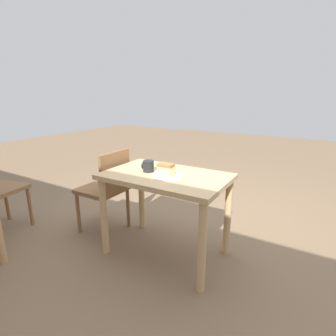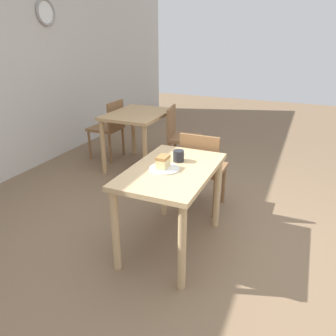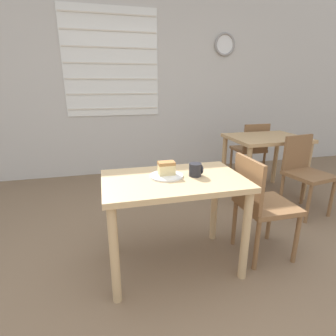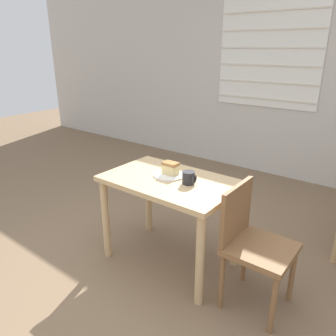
# 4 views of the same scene
# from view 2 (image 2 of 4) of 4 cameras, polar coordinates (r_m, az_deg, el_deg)

# --- Properties ---
(ground_plane) EXTENTS (14.00, 14.00, 0.00)m
(ground_plane) POSITION_cam_2_polar(r_m,az_deg,el_deg) (2.89, 11.34, -15.08)
(ground_plane) COLOR #7A6047
(dining_table_near) EXTENTS (1.02, 0.64, 0.73)m
(dining_table_near) POSITION_cam_2_polar(r_m,az_deg,el_deg) (2.68, 0.66, -2.44)
(dining_table_near) COLOR tan
(dining_table_near) RESTS_ON ground_plane
(dining_table_far) EXTENTS (0.91, 0.71, 0.76)m
(dining_table_far) POSITION_cam_2_polar(r_m,az_deg,el_deg) (4.42, -5.25, 7.95)
(dining_table_far) COLOR tan
(dining_table_far) RESTS_ON ground_plane
(chair_near_window) EXTENTS (0.41, 0.41, 0.85)m
(chair_near_window) POSITION_cam_2_polar(r_m,az_deg,el_deg) (3.33, 5.99, 0.13)
(chair_near_window) COLOR brown
(chair_near_window) RESTS_ON ground_plane
(chair_far_corner) EXTENTS (0.48, 0.48, 0.85)m
(chair_far_corner) POSITION_cam_2_polar(r_m,az_deg,el_deg) (4.35, 2.20, 5.70)
(chair_far_corner) COLOR brown
(chair_far_corner) RESTS_ON ground_plane
(chair_far_opposite) EXTENTS (0.42, 0.42, 0.85)m
(chair_far_opposite) POSITION_cam_2_polar(r_m,az_deg,el_deg) (4.86, -10.23, 7.16)
(chair_far_opposite) COLOR brown
(chair_far_opposite) RESTS_ON ground_plane
(plate) EXTENTS (0.25, 0.25, 0.01)m
(plate) POSITION_cam_2_polar(r_m,az_deg,el_deg) (2.61, -0.62, -0.10)
(plate) COLOR white
(plate) RESTS_ON dining_table_near
(cake_slice) EXTENTS (0.12, 0.08, 0.10)m
(cake_slice) POSITION_cam_2_polar(r_m,az_deg,el_deg) (2.59, -0.86, 1.10)
(cake_slice) COLOR #E5CC89
(cake_slice) RESTS_ON plate
(coffee_mug) EXTENTS (0.10, 0.09, 0.09)m
(coffee_mug) POSITION_cam_2_polar(r_m,az_deg,el_deg) (2.76, 1.88, 2.15)
(coffee_mug) COLOR #232328
(coffee_mug) RESTS_ON dining_table_near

